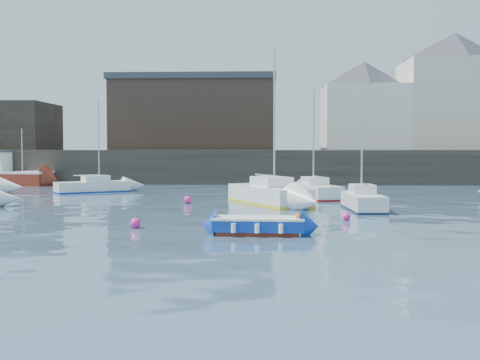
{
  "coord_description": "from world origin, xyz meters",
  "views": [
    {
      "loc": [
        1.44,
        -19.07,
        3.13
      ],
      "look_at": [
        0.0,
        12.0,
        1.5
      ],
      "focal_mm": 45.0,
      "sensor_mm": 36.0,
      "label": 1
    }
  ],
  "objects_px": {
    "sailboat_h": "(93,186)",
    "buoy_far": "(187,203)",
    "fishing_boat": "(5,174)",
    "buoy_mid": "(346,220)",
    "buoy_near": "(135,228)",
    "blue_dinghy": "(258,225)",
    "sailboat_f": "(316,191)",
    "sailboat_b": "(269,194)",
    "sailboat_c": "(363,201)"
  },
  "relations": [
    {
      "from": "buoy_near",
      "to": "buoy_mid",
      "type": "distance_m",
      "value": 9.1
    },
    {
      "from": "buoy_near",
      "to": "fishing_boat",
      "type": "bearing_deg",
      "value": 122.45
    },
    {
      "from": "sailboat_b",
      "to": "sailboat_f",
      "type": "bearing_deg",
      "value": 53.21
    },
    {
      "from": "sailboat_c",
      "to": "sailboat_h",
      "type": "bearing_deg",
      "value": 146.08
    },
    {
      "from": "sailboat_c",
      "to": "buoy_near",
      "type": "height_order",
      "value": "sailboat_c"
    },
    {
      "from": "buoy_near",
      "to": "buoy_far",
      "type": "relative_size",
      "value": 0.94
    },
    {
      "from": "sailboat_f",
      "to": "sailboat_h",
      "type": "bearing_deg",
      "value": 164.07
    },
    {
      "from": "fishing_boat",
      "to": "sailboat_b",
      "type": "xyz_separation_m",
      "value": [
        22.63,
        -16.6,
        -0.37
      ]
    },
    {
      "from": "sailboat_c",
      "to": "sailboat_f",
      "type": "relative_size",
      "value": 0.89
    },
    {
      "from": "sailboat_b",
      "to": "buoy_far",
      "type": "relative_size",
      "value": 19.16
    },
    {
      "from": "sailboat_b",
      "to": "sailboat_c",
      "type": "height_order",
      "value": "sailboat_b"
    },
    {
      "from": "blue_dinghy",
      "to": "sailboat_h",
      "type": "relative_size",
      "value": 0.51
    },
    {
      "from": "blue_dinghy",
      "to": "sailboat_c",
      "type": "xyz_separation_m",
      "value": [
        5.19,
        8.94,
        0.12
      ]
    },
    {
      "from": "sailboat_f",
      "to": "buoy_near",
      "type": "bearing_deg",
      "value": -119.34
    },
    {
      "from": "blue_dinghy",
      "to": "sailboat_b",
      "type": "relative_size",
      "value": 0.39
    },
    {
      "from": "blue_dinghy",
      "to": "buoy_mid",
      "type": "relative_size",
      "value": 9.26
    },
    {
      "from": "sailboat_b",
      "to": "sailboat_h",
      "type": "xyz_separation_m",
      "value": [
        -12.61,
        8.42,
        -0.13
      ]
    },
    {
      "from": "fishing_boat",
      "to": "sailboat_f",
      "type": "xyz_separation_m",
      "value": [
        25.6,
        -12.63,
        -0.45
      ]
    },
    {
      "from": "sailboat_b",
      "to": "sailboat_f",
      "type": "height_order",
      "value": "sailboat_b"
    },
    {
      "from": "blue_dinghy",
      "to": "buoy_near",
      "type": "distance_m",
      "value": 5.11
    },
    {
      "from": "blue_dinghy",
      "to": "fishing_boat",
      "type": "height_order",
      "value": "fishing_boat"
    },
    {
      "from": "buoy_mid",
      "to": "sailboat_h",
      "type": "bearing_deg",
      "value": 134.56
    },
    {
      "from": "sailboat_c",
      "to": "sailboat_h",
      "type": "height_order",
      "value": "sailboat_h"
    },
    {
      "from": "blue_dinghy",
      "to": "sailboat_f",
      "type": "xyz_separation_m",
      "value": [
        3.38,
        16.19,
        0.13
      ]
    },
    {
      "from": "sailboat_c",
      "to": "buoy_far",
      "type": "height_order",
      "value": "sailboat_c"
    },
    {
      "from": "buoy_near",
      "to": "buoy_far",
      "type": "distance_m",
      "value": 10.74
    },
    {
      "from": "fishing_boat",
      "to": "sailboat_b",
      "type": "bearing_deg",
      "value": -36.26
    },
    {
      "from": "fishing_boat",
      "to": "buoy_far",
      "type": "relative_size",
      "value": 16.78
    },
    {
      "from": "fishing_boat",
      "to": "buoy_mid",
      "type": "height_order",
      "value": "fishing_boat"
    },
    {
      "from": "sailboat_b",
      "to": "sailboat_h",
      "type": "relative_size",
      "value": 1.3
    },
    {
      "from": "sailboat_h",
      "to": "buoy_near",
      "type": "relative_size",
      "value": 15.66
    },
    {
      "from": "blue_dinghy",
      "to": "buoy_near",
      "type": "xyz_separation_m",
      "value": [
        -4.87,
        1.52,
        -0.35
      ]
    },
    {
      "from": "sailboat_f",
      "to": "buoy_mid",
      "type": "xyz_separation_m",
      "value": [
        0.38,
        -11.76,
        -0.48
      ]
    },
    {
      "from": "sailboat_b",
      "to": "buoy_mid",
      "type": "height_order",
      "value": "sailboat_b"
    },
    {
      "from": "sailboat_f",
      "to": "buoy_near",
      "type": "relative_size",
      "value": 16.15
    },
    {
      "from": "sailboat_b",
      "to": "buoy_far",
      "type": "xyz_separation_m",
      "value": [
        -4.65,
        0.02,
        -0.56
      ]
    },
    {
      "from": "sailboat_b",
      "to": "buoy_mid",
      "type": "relative_size",
      "value": 23.74
    },
    {
      "from": "blue_dinghy",
      "to": "buoy_mid",
      "type": "height_order",
      "value": "blue_dinghy"
    },
    {
      "from": "buoy_mid",
      "to": "sailboat_c",
      "type": "bearing_deg",
      "value": 72.42
    },
    {
      "from": "blue_dinghy",
      "to": "fishing_boat",
      "type": "relative_size",
      "value": 0.45
    },
    {
      "from": "sailboat_b",
      "to": "buoy_far",
      "type": "distance_m",
      "value": 4.69
    },
    {
      "from": "fishing_boat",
      "to": "sailboat_f",
      "type": "relative_size",
      "value": 1.1
    },
    {
      "from": "buoy_mid",
      "to": "buoy_far",
      "type": "xyz_separation_m",
      "value": [
        -8.01,
        7.81,
        0.0
      ]
    },
    {
      "from": "sailboat_b",
      "to": "buoy_near",
      "type": "bearing_deg",
      "value": -116.25
    },
    {
      "from": "fishing_boat",
      "to": "blue_dinghy",
      "type": "bearing_deg",
      "value": -52.36
    },
    {
      "from": "sailboat_h",
      "to": "buoy_far",
      "type": "bearing_deg",
      "value": -46.55
    },
    {
      "from": "fishing_boat",
      "to": "sailboat_f",
      "type": "height_order",
      "value": "sailboat_f"
    },
    {
      "from": "sailboat_f",
      "to": "buoy_far",
      "type": "bearing_deg",
      "value": -152.59
    },
    {
      "from": "sailboat_h",
      "to": "buoy_mid",
      "type": "xyz_separation_m",
      "value": [
        15.96,
        -16.21,
        -0.43
      ]
    },
    {
      "from": "sailboat_c",
      "to": "buoy_near",
      "type": "bearing_deg",
      "value": -143.58
    }
  ]
}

